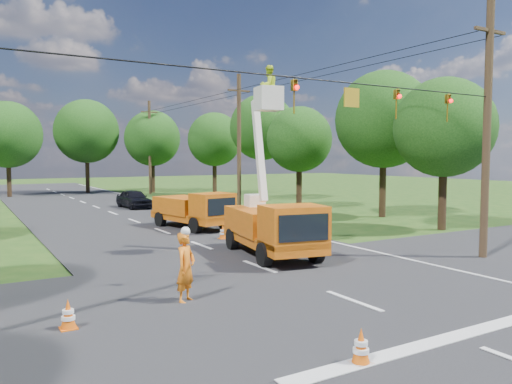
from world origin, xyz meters
TOP-DOWN VIEW (x-y plane):
  - ground at (0.00, 20.00)m, footprint 140.00×140.00m
  - road_main at (0.00, 20.00)m, footprint 12.00×100.00m
  - road_cross at (0.00, 2.00)m, footprint 56.00×10.00m
  - stop_bar at (0.00, -3.20)m, footprint 9.00×0.45m
  - edge_line at (5.60, 20.00)m, footprint 0.12×90.00m
  - bucket_truck at (1.49, 6.44)m, footprint 3.22×6.24m
  - second_truck at (1.93, 15.23)m, footprint 3.02×5.81m
  - ground_worker at (-3.93, 2.37)m, footprint 0.84×0.79m
  - distant_car at (2.44, 28.00)m, footprint 2.02×4.38m
  - traffic_cone_0 at (-2.67, -3.20)m, footprint 0.38×0.38m
  - traffic_cone_2 at (2.00, 7.61)m, footprint 0.38×0.38m
  - traffic_cone_3 at (1.68, 11.20)m, footprint 0.38×0.38m
  - traffic_cone_4 at (-7.12, 1.69)m, footprint 0.38×0.38m
  - traffic_cone_7 at (4.69, 15.92)m, footprint 0.38×0.38m
  - pole_right_near at (8.50, 2.00)m, footprint 1.80×0.30m
  - pole_right_mid at (8.50, 22.00)m, footprint 1.80×0.30m
  - pole_right_far at (8.50, 42.00)m, footprint 1.80×0.30m
  - signal_span at (2.23, 1.99)m, footprint 18.00×0.29m
  - tree_right_a at (13.50, 8.00)m, footprint 5.40×5.40m
  - tree_right_b at (15.00, 14.00)m, footprint 6.40×6.40m
  - tree_right_c at (13.20, 21.00)m, footprint 5.00×5.00m
  - tree_right_d at (14.80, 29.00)m, footprint 6.00×6.00m
  - tree_right_e at (13.80, 37.00)m, footprint 5.60×5.60m
  - tree_far_a at (-5.00, 45.00)m, footprint 6.60×6.60m
  - tree_far_b at (3.00, 47.00)m, footprint 7.00×7.00m
  - tree_far_c at (9.50, 44.00)m, footprint 6.20×6.20m

SIDE VIEW (x-z plane):
  - ground at x=0.00m, z-range 0.00..0.00m
  - road_main at x=0.00m, z-range -0.03..0.03m
  - road_cross at x=0.00m, z-range -0.04..0.04m
  - stop_bar at x=0.00m, z-range -0.01..0.01m
  - edge_line at x=5.60m, z-range -0.01..0.01m
  - traffic_cone_0 at x=-2.67m, z-range 0.00..0.71m
  - traffic_cone_2 at x=2.00m, z-range 0.00..0.71m
  - traffic_cone_3 at x=1.68m, z-range 0.00..0.71m
  - traffic_cone_4 at x=-7.12m, z-range 0.00..0.71m
  - traffic_cone_7 at x=4.69m, z-range 0.00..0.71m
  - distant_car at x=2.44m, z-range 0.00..1.46m
  - ground_worker at x=-3.93m, z-range 0.00..1.94m
  - second_truck at x=1.93m, z-range 0.04..2.12m
  - bucket_truck at x=1.49m, z-range -2.20..5.42m
  - pole_right_near at x=8.50m, z-range 0.11..10.11m
  - pole_right_mid at x=8.50m, z-range 0.11..10.11m
  - pole_right_far at x=8.50m, z-range 0.11..10.11m
  - tree_right_c at x=13.20m, z-range 1.40..9.23m
  - tree_right_a at x=13.50m, z-range 1.42..9.70m
  - tree_right_e at x=13.80m, z-range 1.50..10.12m
  - signal_span at x=2.23m, z-range 5.34..6.41m
  - tree_far_c at x=9.50m, z-range 1.47..10.65m
  - tree_far_a at x=-5.00m, z-range 1.44..10.94m
  - tree_right_b at x=15.00m, z-range 1.61..11.26m
  - tree_right_d at x=14.80m, z-range 1.83..11.53m
  - tree_far_b at x=3.00m, z-range 1.65..11.97m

